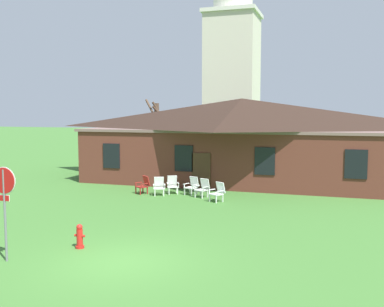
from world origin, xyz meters
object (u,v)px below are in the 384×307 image
stop_sign (4,194)px  lawn_chair_near_door (159,186)px  lawn_chair_far_side (218,192)px  fire_hydrant (80,237)px  lawn_chair_left_end (173,184)px  lawn_chair_middle (192,185)px  lawn_chair_by_porch (143,184)px  lawn_chair_right_end (203,188)px

stop_sign → lawn_chair_near_door: 11.17m
lawn_chair_near_door → lawn_chair_far_side: size_ratio=1.00×
lawn_chair_far_side → fire_hydrant: size_ratio=1.21×
lawn_chair_near_door → lawn_chair_left_end: bearing=52.9°
stop_sign → lawn_chair_far_side: bearing=70.1°
fire_hydrant → lawn_chair_near_door: bearing=96.3°
lawn_chair_near_door → fire_hydrant: size_ratio=1.21×
lawn_chair_left_end → lawn_chair_middle: (1.12, -0.02, 0.00)m
lawn_chair_near_door → lawn_chair_left_end: same height
lawn_chair_by_porch → lawn_chair_near_door: same height
lawn_chair_near_door → lawn_chair_far_side: same height
lawn_chair_left_end → lawn_chair_far_side: (2.90, -1.38, 0.00)m
lawn_chair_by_porch → lawn_chair_right_end: bearing=0.4°
lawn_chair_middle → stop_sign: bearing=-99.5°
fire_hydrant → lawn_chair_far_side: bearing=74.6°
lawn_chair_near_door → lawn_chair_middle: (1.63, 0.65, 0.00)m
lawn_chair_by_porch → lawn_chair_middle: 2.65m
lawn_chair_middle → lawn_chair_far_side: (1.78, -1.36, 0.00)m
lawn_chair_by_porch → lawn_chair_near_door: bearing=-7.7°
lawn_chair_right_end → lawn_chair_middle: bearing=146.2°
fire_hydrant → stop_sign: bearing=-127.9°
stop_sign → lawn_chair_right_end: size_ratio=2.93×
lawn_chair_far_side → lawn_chair_near_door: bearing=168.3°
lawn_chair_far_side → lawn_chair_right_end: bearing=140.2°
lawn_chair_by_porch → lawn_chair_far_side: (4.37, -0.84, 0.00)m
lawn_chair_left_end → fire_hydrant: bearing=-87.0°
lawn_chair_right_end → lawn_chair_near_door: bearing=-176.4°
stop_sign → lawn_chair_right_end: (2.71, 11.22, -1.50)m
lawn_chair_left_end → lawn_chair_right_end: size_ratio=1.00×
lawn_chair_right_end → lawn_chair_left_end: bearing=164.3°
lawn_chair_by_porch → lawn_chair_right_end: size_ratio=1.00×
lawn_chair_near_door → lawn_chair_middle: same height
lawn_chair_far_side → lawn_chair_left_end: bearing=154.5°
lawn_chair_by_porch → lawn_chair_far_side: bearing=-10.9°
lawn_chair_middle → fire_hydrant: 9.98m
lawn_chair_by_porch → lawn_chair_left_end: bearing=20.4°
lawn_chair_near_door → lawn_chair_far_side: bearing=-11.7°
lawn_chair_by_porch → stop_sign: bearing=-86.8°
lawn_chair_by_porch → lawn_chair_right_end: (3.34, 0.02, 0.00)m
fire_hydrant → lawn_chair_left_end: bearing=93.0°
lawn_chair_far_side → fire_hydrant: bearing=-105.4°
lawn_chair_middle → lawn_chair_far_side: same height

